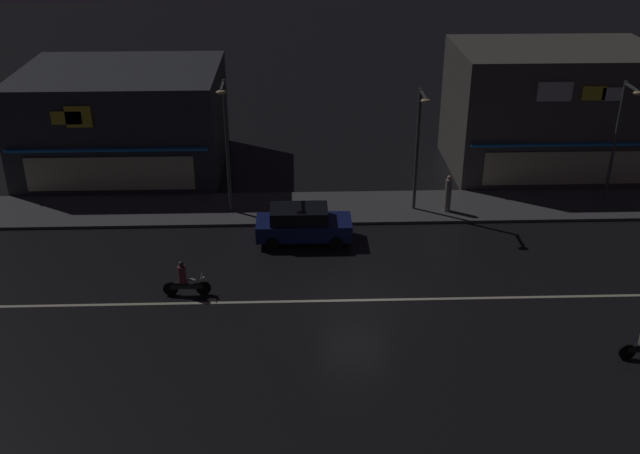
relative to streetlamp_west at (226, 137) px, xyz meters
The scene contains 12 objects.
ground_plane 10.54m from the streetlamp_west, 55.81° to the right, with size 140.00×140.00×0.00m, color black.
lane_divider_stripe 10.54m from the streetlamp_west, 55.81° to the right, with size 37.08×0.16×0.01m, color beige.
sidewalk_far 6.78m from the streetlamp_west, ahead, with size 39.03×3.69×0.14m, color #4C4C4F.
storefront_left_block 9.22m from the streetlamp_west, 133.07° to the left, with size 10.66×8.72×5.57m.
storefront_center_block 18.18m from the streetlamp_west, 18.92° to the left, with size 10.66×7.15×6.76m.
streetlamp_west is the anchor object (origin of this frame).
streetlamp_mid 9.03m from the streetlamp_west, ahead, with size 0.44×1.64×6.07m.
streetlamp_east 18.94m from the streetlamp_west, ahead, with size 0.44×1.64×6.09m.
pedestrian_on_sidewalk 11.04m from the streetlamp_west, ahead, with size 0.32×0.32×1.87m.
parked_car_near_kerb 5.52m from the streetlamp_west, 39.46° to the right, with size 4.30×1.98×1.67m.
motorcycle_opposite_lane 8.24m from the streetlamp_west, 99.37° to the right, with size 1.90×0.60×1.52m.
traffic_cone 5.90m from the streetlamp_west, 30.39° to the right, with size 0.36×0.36×0.55m, color orange.
Camera 1 is at (-2.19, -24.77, 15.49)m, focal length 41.47 mm.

